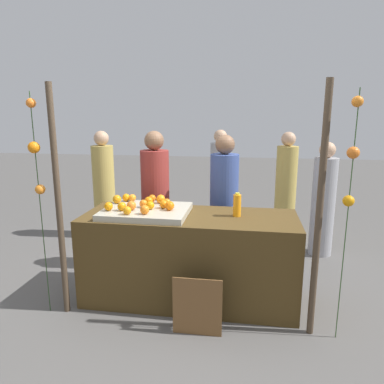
{
  "coord_description": "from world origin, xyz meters",
  "views": [
    {
      "loc": [
        0.55,
        -3.31,
        1.87
      ],
      "look_at": [
        0.0,
        0.15,
        1.08
      ],
      "focal_mm": 33.28,
      "sensor_mm": 36.0,
      "label": 1
    }
  ],
  "objects_px": {
    "chalkboard_sign": "(197,307)",
    "vendor_right": "(224,210)",
    "stall_counter": "(190,257)",
    "vendor_left": "(156,206)",
    "juice_bottle": "(237,205)",
    "orange_1": "(145,210)",
    "orange_0": "(143,203)"
  },
  "relations": [
    {
      "from": "chalkboard_sign",
      "to": "vendor_right",
      "type": "relative_size",
      "value": 0.33
    },
    {
      "from": "stall_counter",
      "to": "vendor_left",
      "type": "xyz_separation_m",
      "value": [
        -0.53,
        0.69,
        0.33
      ]
    },
    {
      "from": "stall_counter",
      "to": "juice_bottle",
      "type": "height_order",
      "value": "juice_bottle"
    },
    {
      "from": "stall_counter",
      "to": "vendor_left",
      "type": "bearing_deg",
      "value": 127.26
    },
    {
      "from": "stall_counter",
      "to": "chalkboard_sign",
      "type": "xyz_separation_m",
      "value": [
        0.16,
        -0.6,
        -0.19
      ]
    },
    {
      "from": "vendor_right",
      "to": "orange_1",
      "type": "bearing_deg",
      "value": -125.53
    },
    {
      "from": "stall_counter",
      "to": "vendor_right",
      "type": "bearing_deg",
      "value": 67.87
    },
    {
      "from": "chalkboard_sign",
      "to": "vendor_right",
      "type": "distance_m",
      "value": 1.41
    },
    {
      "from": "orange_1",
      "to": "vendor_right",
      "type": "xyz_separation_m",
      "value": [
        0.67,
        0.94,
        -0.23
      ]
    },
    {
      "from": "juice_bottle",
      "to": "chalkboard_sign",
      "type": "height_order",
      "value": "juice_bottle"
    },
    {
      "from": "orange_1",
      "to": "vendor_left",
      "type": "xyz_separation_m",
      "value": [
        -0.14,
        0.93,
        -0.21
      ]
    },
    {
      "from": "orange_1",
      "to": "juice_bottle",
      "type": "height_order",
      "value": "juice_bottle"
    },
    {
      "from": "vendor_left",
      "to": "vendor_right",
      "type": "height_order",
      "value": "vendor_left"
    },
    {
      "from": "orange_1",
      "to": "vendor_left",
      "type": "bearing_deg",
      "value": 98.83
    },
    {
      "from": "stall_counter",
      "to": "juice_bottle",
      "type": "relative_size",
      "value": 9.02
    },
    {
      "from": "stall_counter",
      "to": "chalkboard_sign",
      "type": "distance_m",
      "value": 0.65
    },
    {
      "from": "stall_counter",
      "to": "chalkboard_sign",
      "type": "height_order",
      "value": "stall_counter"
    },
    {
      "from": "juice_bottle",
      "to": "vendor_right",
      "type": "height_order",
      "value": "vendor_right"
    },
    {
      "from": "juice_bottle",
      "to": "vendor_left",
      "type": "bearing_deg",
      "value": 146.36
    },
    {
      "from": "juice_bottle",
      "to": "vendor_right",
      "type": "bearing_deg",
      "value": 104.34
    },
    {
      "from": "stall_counter",
      "to": "vendor_right",
      "type": "height_order",
      "value": "vendor_right"
    },
    {
      "from": "chalkboard_sign",
      "to": "vendor_left",
      "type": "xyz_separation_m",
      "value": [
        -0.69,
        1.3,
        0.52
      ]
    },
    {
      "from": "vendor_right",
      "to": "chalkboard_sign",
      "type": "bearing_deg",
      "value": -95.38
    },
    {
      "from": "vendor_left",
      "to": "vendor_right",
      "type": "xyz_separation_m",
      "value": [
        0.82,
        0.01,
        -0.02
      ]
    },
    {
      "from": "vendor_right",
      "to": "juice_bottle",
      "type": "bearing_deg",
      "value": -75.66
    },
    {
      "from": "orange_1",
      "to": "juice_bottle",
      "type": "relative_size",
      "value": 0.37
    },
    {
      "from": "juice_bottle",
      "to": "vendor_right",
      "type": "distance_m",
      "value": 0.73
    },
    {
      "from": "stall_counter",
      "to": "vendor_left",
      "type": "height_order",
      "value": "vendor_left"
    },
    {
      "from": "orange_1",
      "to": "juice_bottle",
      "type": "bearing_deg",
      "value": 17.88
    },
    {
      "from": "chalkboard_sign",
      "to": "vendor_left",
      "type": "relative_size",
      "value": 0.32
    },
    {
      "from": "vendor_left",
      "to": "vendor_right",
      "type": "distance_m",
      "value": 0.82
    },
    {
      "from": "orange_0",
      "to": "juice_bottle",
      "type": "bearing_deg",
      "value": 2.07
    }
  ]
}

